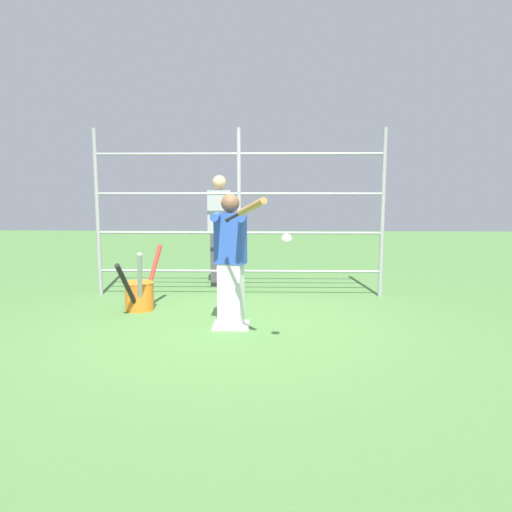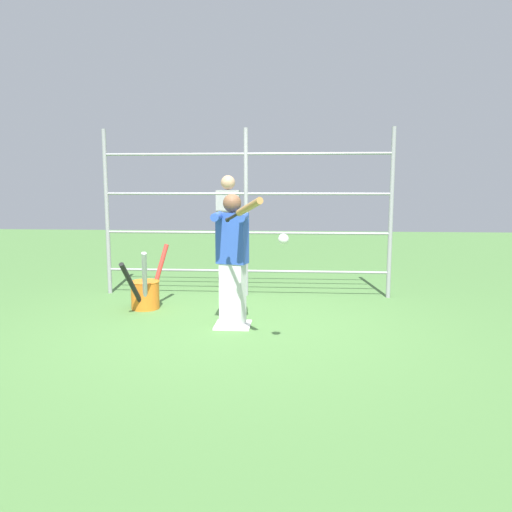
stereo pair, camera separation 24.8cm
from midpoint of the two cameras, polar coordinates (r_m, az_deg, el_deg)
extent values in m
plane|color=#4C7A3D|center=(5.70, -1.40, -7.99)|extent=(24.00, 24.00, 0.00)
cube|color=white|center=(5.70, -1.40, -7.89)|extent=(0.40, 0.40, 0.02)
cylinder|color=#939399|center=(7.21, 16.13, 4.63)|extent=(0.06, 0.06, 2.37)
cylinder|color=#939399|center=(7.08, -0.15, 4.89)|extent=(0.06, 0.06, 2.37)
cylinder|color=#939399|center=(7.51, -15.76, 4.77)|extent=(0.06, 0.06, 2.37)
cylinder|color=#939399|center=(7.17, -0.15, -1.73)|extent=(4.04, 0.04, 0.04)
cylinder|color=#939399|center=(7.10, -0.15, 2.67)|extent=(4.04, 0.04, 0.04)
cylinder|color=#939399|center=(7.07, -0.15, 7.13)|extent=(4.04, 0.04, 0.04)
cylinder|color=#939399|center=(7.08, -0.15, 11.60)|extent=(4.04, 0.04, 0.04)
cube|color=silver|center=(5.61, -1.41, -4.47)|extent=(0.30, 0.23, 0.72)
cube|color=#2D51B7|center=(5.51, -1.43, 2.04)|extent=(0.36, 0.27, 0.56)
sphere|color=brown|center=(5.48, -1.45, 6.06)|extent=(0.20, 0.20, 0.20)
cylinder|color=#2D51B7|center=(5.24, -0.15, 4.48)|extent=(0.09, 0.40, 0.09)
cylinder|color=#2D51B7|center=(5.34, -3.13, 4.54)|extent=(0.09, 0.40, 0.09)
sphere|color=black|center=(5.09, -1.89, 4.15)|extent=(0.05, 0.05, 0.05)
cylinder|color=black|center=(4.95, -1.19, 4.54)|extent=(0.18, 0.30, 0.12)
cylinder|color=#B27F42|center=(4.58, 0.76, 5.62)|extent=(0.29, 0.46, 0.19)
sphere|color=white|center=(4.50, 4.73, 1.93)|extent=(0.10, 0.10, 0.10)
cylinder|color=orange|center=(6.56, -11.49, -4.41)|extent=(0.36, 0.36, 0.35)
torus|color=orange|center=(6.53, -11.53, -2.89)|extent=(0.37, 0.37, 0.01)
cylinder|color=#B2B2B7|center=(6.27, -11.49, -2.82)|extent=(0.18, 0.41, 0.77)
cylinder|color=black|center=(6.23, -12.81, -3.43)|extent=(0.15, 0.58, 0.67)
cylinder|color=red|center=(6.68, -10.07, -2.05)|extent=(0.25, 0.37, 0.78)
cube|color=#3F3F47|center=(7.85, -2.25, -0.35)|extent=(0.29, 0.18, 0.86)
cube|color=#99999E|center=(7.77, -2.28, 5.15)|extent=(0.36, 0.20, 0.65)
sphere|color=tan|center=(7.76, -2.30, 8.39)|extent=(0.22, 0.22, 0.22)
camera|label=1|loc=(0.12, -88.61, 0.20)|focal=35.00mm
camera|label=2|loc=(0.12, 91.39, -0.20)|focal=35.00mm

